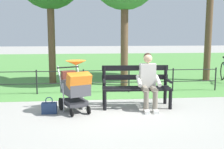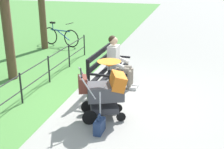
# 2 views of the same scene
# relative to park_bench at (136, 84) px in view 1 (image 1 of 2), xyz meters

# --- Properties ---
(ground_plane) EXTENTS (60.00, 60.00, 0.00)m
(ground_plane) POSITION_rel_park_bench_xyz_m (0.58, 0.12, -0.53)
(ground_plane) COLOR #9E9B93
(grass_lawn) EXTENTS (40.00, 16.00, 0.01)m
(grass_lawn) POSITION_rel_park_bench_xyz_m (0.58, -8.68, -0.52)
(grass_lawn) COLOR #518E42
(grass_lawn) RESTS_ON ground
(park_bench) EXTENTS (1.62, 0.66, 0.96)m
(park_bench) POSITION_rel_park_bench_xyz_m (0.00, 0.00, 0.00)
(park_bench) COLOR black
(park_bench) RESTS_ON ground
(person_on_bench) EXTENTS (0.55, 0.74, 1.28)m
(person_on_bench) POSITION_rel_park_bench_xyz_m (-0.24, 0.22, 0.15)
(person_on_bench) COLOR slate
(person_on_bench) RESTS_ON ground
(stroller) EXTENTS (0.79, 1.00, 1.15)m
(stroller) POSITION_rel_park_bench_xyz_m (1.41, 0.38, 0.07)
(stroller) COLOR black
(stroller) RESTS_ON ground
(handbag) EXTENTS (0.32, 0.14, 0.37)m
(handbag) POSITION_rel_park_bench_xyz_m (1.98, 0.43, -0.40)
(handbag) COLOR navy
(handbag) RESTS_ON ground
(park_fence) EXTENTS (6.66, 0.04, 0.70)m
(park_fence) POSITION_rel_park_bench_xyz_m (0.58, -1.54, -0.11)
(park_fence) COLOR black
(park_fence) RESTS_ON ground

